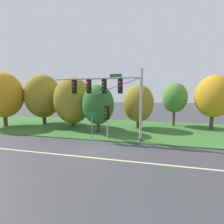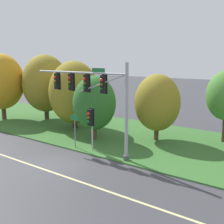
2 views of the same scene
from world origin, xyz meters
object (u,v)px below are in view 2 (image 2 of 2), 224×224
object	(u,v)px
tree_mid_verge	(94,103)
tree_tall_centre	(157,103)
route_sign_post	(75,126)
pedestrian_signal_near_kerb	(91,120)
traffic_signal_mast	(92,91)
tree_behind_signpost	(74,93)
tree_nearest_road	(2,82)
tree_left_of_mast	(45,83)

from	to	relation	value
tree_mid_verge	tree_tall_centre	size ratio (longest dim) A/B	0.97
route_sign_post	tree_mid_verge	world-z (taller)	tree_mid_verge
pedestrian_signal_near_kerb	tree_mid_verge	distance (m)	3.07
traffic_signal_mast	tree_behind_signpost	xyz separation A→B (m)	(-6.07, 4.51, -1.00)
tree_nearest_road	tree_behind_signpost	bearing A→B (deg)	11.26
tree_nearest_road	tree_left_of_mast	bearing A→B (deg)	35.52
tree_behind_signpost	tree_left_of_mast	bearing A→B (deg)	169.44
tree_nearest_road	tree_left_of_mast	world-z (taller)	tree_nearest_road
traffic_signal_mast	tree_tall_centre	size ratio (longest dim) A/B	1.55
traffic_signal_mast	tree_tall_centre	xyz separation A→B (m)	(2.38, 5.45, -1.32)
tree_nearest_road	pedestrian_signal_near_kerb	bearing A→B (deg)	-9.71
traffic_signal_mast	tree_left_of_mast	bearing A→B (deg)	154.11
tree_behind_signpost	tree_mid_verge	world-z (taller)	tree_behind_signpost
pedestrian_signal_near_kerb	route_sign_post	distance (m)	1.60
tree_mid_verge	tree_tall_centre	bearing A→B (deg)	33.44
pedestrian_signal_near_kerb	tree_left_of_mast	xyz separation A→B (m)	(-11.02, 5.36, 1.72)
route_sign_post	tree_nearest_road	world-z (taller)	tree_nearest_road
tree_tall_centre	tree_behind_signpost	bearing A→B (deg)	-173.67
tree_behind_signpost	tree_nearest_road	bearing A→B (deg)	-168.74
traffic_signal_mast	tree_nearest_road	bearing A→B (deg)	169.99
traffic_signal_mast	tree_nearest_road	world-z (taller)	tree_nearest_road
pedestrian_signal_near_kerb	traffic_signal_mast	bearing A→B (deg)	-24.89
pedestrian_signal_near_kerb	route_sign_post	bearing A→B (deg)	-174.02
route_sign_post	tree_behind_signpost	distance (m)	6.52
tree_mid_verge	route_sign_post	bearing A→B (deg)	-85.74
tree_left_of_mast	tree_tall_centre	xyz separation A→B (m)	(13.68, -0.04, -0.86)
tree_nearest_road	tree_mid_verge	distance (m)	13.33
pedestrian_signal_near_kerb	tree_nearest_road	bearing A→B (deg)	170.29
tree_behind_signpost	tree_mid_verge	distance (m)	4.57
tree_left_of_mast	tree_mid_verge	size ratio (longest dim) A/B	1.34
tree_left_of_mast	tree_mid_verge	bearing A→B (deg)	-17.19
pedestrian_signal_near_kerb	tree_left_of_mast	world-z (taller)	tree_left_of_mast
tree_nearest_road	tree_left_of_mast	size ratio (longest dim) A/B	1.01
traffic_signal_mast	route_sign_post	xyz separation A→B (m)	(-1.75, -0.02, -2.81)
tree_nearest_road	tree_behind_signpost	distance (m)	9.36
tree_nearest_road	tree_tall_centre	bearing A→B (deg)	8.91
route_sign_post	tree_nearest_road	bearing A→B (deg)	168.62
pedestrian_signal_near_kerb	tree_nearest_road	distance (m)	15.28
pedestrian_signal_near_kerb	tree_tall_centre	distance (m)	6.01
traffic_signal_mast	tree_mid_verge	size ratio (longest dim) A/B	1.60
traffic_signal_mast	tree_nearest_road	distance (m)	15.46
tree_tall_centre	pedestrian_signal_near_kerb	bearing A→B (deg)	-116.62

